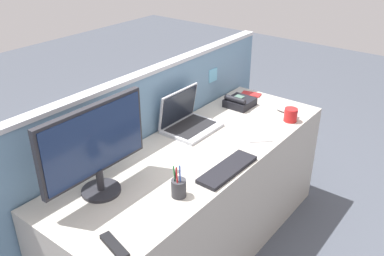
{
  "coord_description": "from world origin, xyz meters",
  "views": [
    {
      "loc": [
        -1.64,
        -1.23,
        1.92
      ],
      "look_at": [
        0.0,
        0.05,
        0.85
      ],
      "focal_mm": 38.93,
      "sensor_mm": 36.0,
      "label": 1
    }
  ],
  "objects_px": {
    "coffee_mug": "(291,115)",
    "keyboard_main": "(228,169)",
    "laptop": "(187,119)",
    "pen_cup": "(179,188)",
    "cell_phone_white_slab": "(260,139)",
    "desk_phone": "(239,102)",
    "cell_phone_red_case": "(251,94)",
    "desktop_monitor": "(95,145)",
    "computer_mouse_right_hand": "(283,109)",
    "tv_remote": "(114,246)"
  },
  "relations": [
    {
      "from": "coffee_mug",
      "to": "keyboard_main",
      "type": "bearing_deg",
      "value": -179.37
    },
    {
      "from": "laptop",
      "to": "coffee_mug",
      "type": "relative_size",
      "value": 2.7
    },
    {
      "from": "pen_cup",
      "to": "cell_phone_white_slab",
      "type": "height_order",
      "value": "pen_cup"
    },
    {
      "from": "desk_phone",
      "to": "cell_phone_red_case",
      "type": "bearing_deg",
      "value": 10.07
    },
    {
      "from": "keyboard_main",
      "to": "cell_phone_white_slab",
      "type": "distance_m",
      "value": 0.4
    },
    {
      "from": "laptop",
      "to": "desk_phone",
      "type": "relative_size",
      "value": 1.8
    },
    {
      "from": "cell_phone_red_case",
      "to": "coffee_mug",
      "type": "bearing_deg",
      "value": -129.97
    },
    {
      "from": "desktop_monitor",
      "to": "computer_mouse_right_hand",
      "type": "distance_m",
      "value": 1.42
    },
    {
      "from": "pen_cup",
      "to": "cell_phone_white_slab",
      "type": "relative_size",
      "value": 1.2
    },
    {
      "from": "keyboard_main",
      "to": "coffee_mug",
      "type": "xyz_separation_m",
      "value": [
        0.75,
        0.01,
        0.03
      ]
    },
    {
      "from": "computer_mouse_right_hand",
      "to": "pen_cup",
      "type": "distance_m",
      "value": 1.17
    },
    {
      "from": "desk_phone",
      "to": "tv_remote",
      "type": "distance_m",
      "value": 1.53
    },
    {
      "from": "laptop",
      "to": "cell_phone_red_case",
      "type": "xyz_separation_m",
      "value": [
        0.72,
        -0.04,
        -0.05
      ]
    },
    {
      "from": "pen_cup",
      "to": "coffee_mug",
      "type": "distance_m",
      "value": 1.07
    },
    {
      "from": "pen_cup",
      "to": "tv_remote",
      "type": "relative_size",
      "value": 1.02
    },
    {
      "from": "computer_mouse_right_hand",
      "to": "cell_phone_red_case",
      "type": "xyz_separation_m",
      "value": [
        0.12,
        0.32,
        -0.01
      ]
    },
    {
      "from": "cell_phone_white_slab",
      "to": "computer_mouse_right_hand",
      "type": "bearing_deg",
      "value": -35.41
    },
    {
      "from": "keyboard_main",
      "to": "computer_mouse_right_hand",
      "type": "relative_size",
      "value": 3.87
    },
    {
      "from": "desk_phone",
      "to": "cell_phone_red_case",
      "type": "distance_m",
      "value": 0.24
    },
    {
      "from": "cell_phone_red_case",
      "to": "computer_mouse_right_hand",
      "type": "bearing_deg",
      "value": -122.8
    },
    {
      "from": "pen_cup",
      "to": "cell_phone_white_slab",
      "type": "xyz_separation_m",
      "value": [
        0.72,
        -0.03,
        -0.04
      ]
    },
    {
      "from": "desktop_monitor",
      "to": "cell_phone_red_case",
      "type": "height_order",
      "value": "desktop_monitor"
    },
    {
      "from": "desktop_monitor",
      "to": "keyboard_main",
      "type": "xyz_separation_m",
      "value": [
        0.53,
        -0.39,
        -0.24
      ]
    },
    {
      "from": "desk_phone",
      "to": "coffee_mug",
      "type": "xyz_separation_m",
      "value": [
        0.01,
        -0.38,
        0.01
      ]
    },
    {
      "from": "desktop_monitor",
      "to": "desk_phone",
      "type": "height_order",
      "value": "desktop_monitor"
    },
    {
      "from": "laptop",
      "to": "keyboard_main",
      "type": "bearing_deg",
      "value": -118.18
    },
    {
      "from": "computer_mouse_right_hand",
      "to": "cell_phone_white_slab",
      "type": "height_order",
      "value": "computer_mouse_right_hand"
    },
    {
      "from": "coffee_mug",
      "to": "tv_remote",
      "type": "bearing_deg",
      "value": 178.56
    },
    {
      "from": "laptop",
      "to": "tv_remote",
      "type": "relative_size",
      "value": 1.96
    },
    {
      "from": "computer_mouse_right_hand",
      "to": "cell_phone_red_case",
      "type": "relative_size",
      "value": 0.71
    },
    {
      "from": "computer_mouse_right_hand",
      "to": "cell_phone_white_slab",
      "type": "relative_size",
      "value": 0.69
    },
    {
      "from": "cell_phone_white_slab",
      "to": "laptop",
      "type": "bearing_deg",
      "value": 63.18
    },
    {
      "from": "keyboard_main",
      "to": "pen_cup",
      "type": "height_order",
      "value": "pen_cup"
    },
    {
      "from": "pen_cup",
      "to": "desk_phone",
      "type": "bearing_deg",
      "value": 17.27
    },
    {
      "from": "desk_phone",
      "to": "pen_cup",
      "type": "xyz_separation_m",
      "value": [
        -1.06,
        -0.33,
        0.02
      ]
    },
    {
      "from": "coffee_mug",
      "to": "computer_mouse_right_hand",
      "type": "bearing_deg",
      "value": 45.72
    },
    {
      "from": "keyboard_main",
      "to": "coffee_mug",
      "type": "relative_size",
      "value": 3.14
    },
    {
      "from": "computer_mouse_right_hand",
      "to": "tv_remote",
      "type": "relative_size",
      "value": 0.59
    },
    {
      "from": "laptop",
      "to": "coffee_mug",
      "type": "distance_m",
      "value": 0.68
    },
    {
      "from": "keyboard_main",
      "to": "pen_cup",
      "type": "distance_m",
      "value": 0.33
    },
    {
      "from": "desktop_monitor",
      "to": "cell_phone_red_case",
      "type": "xyz_separation_m",
      "value": [
        1.5,
        0.05,
        -0.25
      ]
    },
    {
      "from": "laptop",
      "to": "coffee_mug",
      "type": "bearing_deg",
      "value": -43.63
    },
    {
      "from": "keyboard_main",
      "to": "cell_phone_white_slab",
      "type": "height_order",
      "value": "keyboard_main"
    },
    {
      "from": "tv_remote",
      "to": "coffee_mug",
      "type": "height_order",
      "value": "coffee_mug"
    },
    {
      "from": "pen_cup",
      "to": "cell_phone_white_slab",
      "type": "distance_m",
      "value": 0.72
    },
    {
      "from": "tv_remote",
      "to": "laptop",
      "type": "bearing_deg",
      "value": 36.57
    },
    {
      "from": "pen_cup",
      "to": "cell_phone_red_case",
      "type": "height_order",
      "value": "pen_cup"
    },
    {
      "from": "desktop_monitor",
      "to": "cell_phone_white_slab",
      "type": "height_order",
      "value": "desktop_monitor"
    },
    {
      "from": "keyboard_main",
      "to": "coffee_mug",
      "type": "distance_m",
      "value": 0.75
    },
    {
      "from": "desktop_monitor",
      "to": "desk_phone",
      "type": "xyz_separation_m",
      "value": [
        1.26,
        0.01,
        -0.22
      ]
    }
  ]
}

